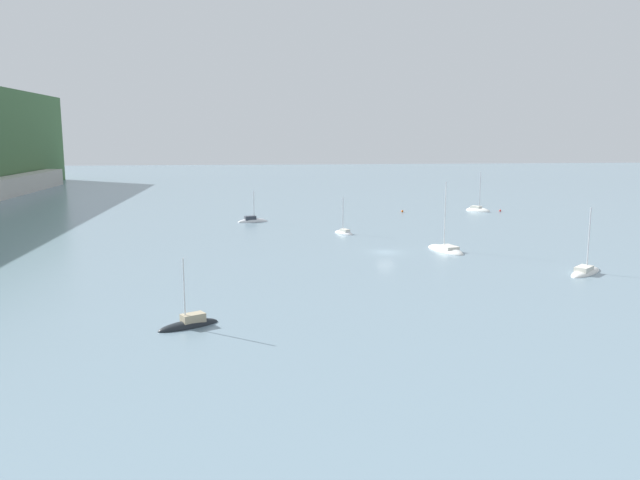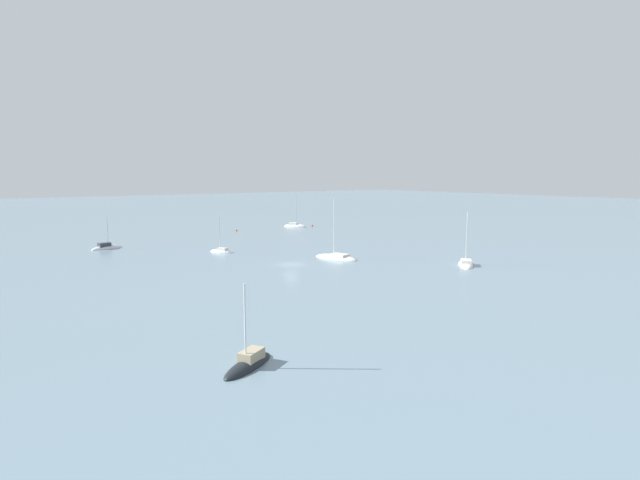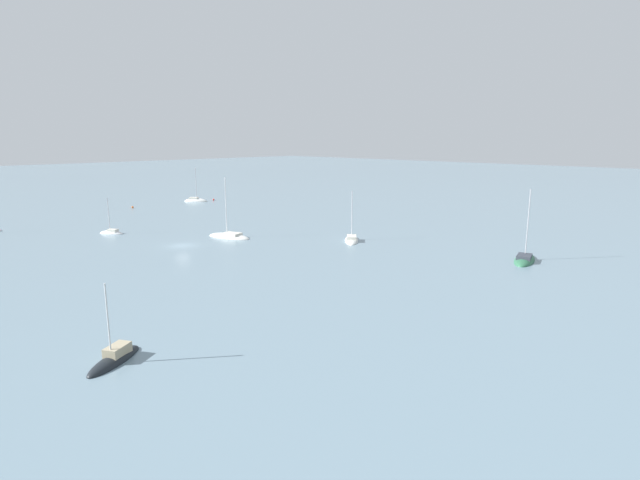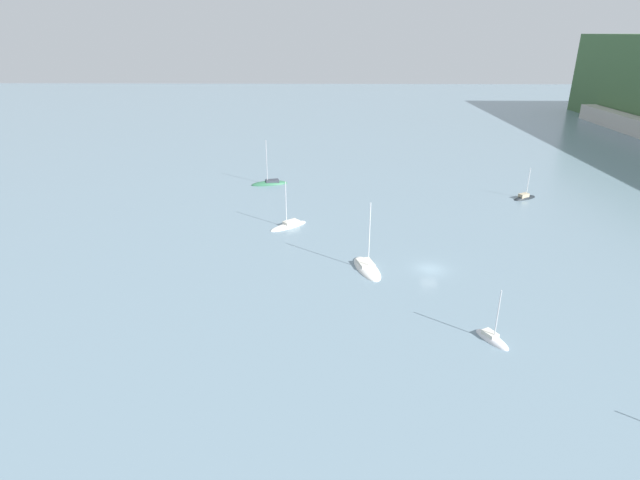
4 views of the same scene
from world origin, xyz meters
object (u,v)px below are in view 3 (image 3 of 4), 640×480
sailboat_2 (196,201)px  sailboat_6 (524,260)px  sailboat_3 (115,360)px  sailboat_4 (112,233)px  sailboat_5 (229,237)px  sailboat_1 (352,240)px  mooring_buoy_0 (214,200)px  mooring_buoy_1 (133,207)px

sailboat_2 → sailboat_6: sailboat_6 is taller
sailboat_3 → sailboat_6: sailboat_6 is taller
sailboat_4 → sailboat_6: (-65.78, -34.20, -0.01)m
sailboat_4 → sailboat_5: size_ratio=0.64×
sailboat_1 → sailboat_6: sailboat_6 is taller
sailboat_3 → mooring_buoy_0: size_ratio=14.68×
sailboat_6 → mooring_buoy_1: 98.17m
sailboat_1 → sailboat_2: bearing=40.2°
mooring_buoy_1 → sailboat_3: bearing=153.7°
sailboat_2 → sailboat_6: (-97.06, 3.87, -0.01)m
sailboat_5 → sailboat_6: sailboat_5 is taller
sailboat_1 → sailboat_2: 69.50m
sailboat_1 → sailboat_3: sailboat_1 is taller
sailboat_5 → sailboat_6: (-46.54, -20.50, 0.01)m
mooring_buoy_0 → sailboat_5: bearing=149.0°
sailboat_3 → sailboat_6: 58.87m
sailboat_2 → sailboat_4: (-31.28, 38.08, -0.00)m
sailboat_2 → sailboat_5: sailboat_5 is taller
sailboat_2 → sailboat_6: size_ratio=0.92×
sailboat_5 → mooring_buoy_1: size_ratio=22.08×
sailboat_6 → sailboat_1: bearing=87.8°
sailboat_4 → mooring_buoy_1: size_ratio=14.10×
sailboat_5 → sailboat_3: bearing=118.6°
sailboat_5 → sailboat_4: bearing=20.0°
sailboat_2 → sailboat_5: bearing=-61.2°
sailboat_4 → mooring_buoy_1: sailboat_4 is taller
mooring_buoy_0 → mooring_buoy_1: mooring_buoy_1 is taller
mooring_buoy_1 → mooring_buoy_0: bearing=-93.7°
sailboat_6 → mooring_buoy_0: 95.87m
sailboat_4 → sailboat_1: bearing=-173.2°
sailboat_3 → sailboat_5: (36.30, -37.47, -0.07)m
sailboat_4 → mooring_buoy_0: (29.67, -43.12, 0.16)m
sailboat_3 → mooring_buoy_1: sailboat_3 is taller
sailboat_3 → mooring_buoy_1: (86.76, -42.87, 0.13)m
sailboat_2 → sailboat_4: size_ratio=1.41×
sailboat_3 → sailboat_5: bearing=-165.2°
mooring_buoy_0 → sailboat_1: bearing=166.8°
sailboat_5 → sailboat_2: bearing=-41.2°
mooring_buoy_0 → mooring_buoy_1: bearing=86.3°
sailboat_2 → sailboat_3: sailboat_2 is taller
sailboat_1 → sailboat_3: (-18.15, 51.13, 0.03)m
sailboat_2 → sailboat_3: (-86.82, 61.84, 0.04)m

